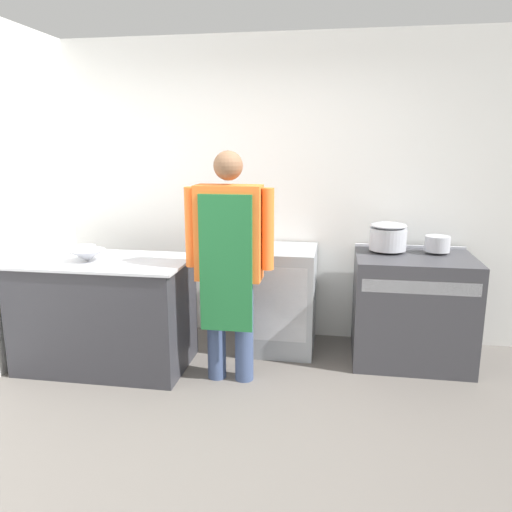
{
  "coord_description": "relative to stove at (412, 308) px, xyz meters",
  "views": [
    {
      "loc": [
        0.7,
        -2.5,
        1.77
      ],
      "look_at": [
        0.11,
        1.09,
        0.95
      ],
      "focal_mm": 35.0,
      "sensor_mm": 36.0,
      "label": 1
    }
  ],
  "objects": [
    {
      "name": "stock_pot",
      "position": [
        -0.21,
        0.13,
        0.58
      ],
      "size": [
        0.3,
        0.3,
        0.23
      ],
      "color": "#B2B5BC",
      "rests_on": "stove"
    },
    {
      "name": "wall_left",
      "position": [
        -3.2,
        -0.56,
        0.9
      ],
      "size": [
        0.05,
        8.0,
        2.7
      ],
      "color": "white",
      "rests_on": "ground_plane"
    },
    {
      "name": "ground_plane",
      "position": [
        -1.33,
        -1.56,
        -0.45
      ],
      "size": [
        14.0,
        14.0,
        0.0
      ],
      "primitive_type": "plane",
      "color": "#5B5651"
    },
    {
      "name": "sauce_pot",
      "position": [
        0.19,
        0.13,
        0.53
      ],
      "size": [
        0.2,
        0.2,
        0.13
      ],
      "color": "#B2B5BC",
      "rests_on": "stove"
    },
    {
      "name": "wall_back",
      "position": [
        -1.33,
        0.44,
        0.9
      ],
      "size": [
        8.0,
        0.05,
        2.7
      ],
      "color": "white",
      "rests_on": "ground_plane"
    },
    {
      "name": "person_cook",
      "position": [
        -1.4,
        -0.6,
        0.54
      ],
      "size": [
        0.66,
        0.24,
        1.72
      ],
      "color": "#38476B",
      "rests_on": "ground_plane"
    },
    {
      "name": "fridge_unit",
      "position": [
        -1.12,
        0.08,
        0.0
      ],
      "size": [
        0.64,
        0.63,
        0.9
      ],
      "color": "#93999E",
      "rests_on": "ground_plane"
    },
    {
      "name": "small_bowl",
      "position": [
        -2.69,
        -0.31,
        0.47
      ],
      "size": [
        0.18,
        0.18,
        0.06
      ],
      "color": "#B2B5BC",
      "rests_on": "prep_counter"
    },
    {
      "name": "stove",
      "position": [
        0.0,
        0.0,
        0.0
      ],
      "size": [
        0.93,
        0.73,
        0.91
      ],
      "color": "#38383D",
      "rests_on": "ground_plane"
    },
    {
      "name": "mixing_bowl",
      "position": [
        -2.53,
        -0.57,
        0.48
      ],
      "size": [
        0.28,
        0.28,
        0.09
      ],
      "color": "#B2B5BC",
      "rests_on": "prep_counter"
    },
    {
      "name": "prep_counter",
      "position": [
        -2.44,
        -0.51,
        -0.0
      ],
      "size": [
        1.37,
        0.75,
        0.88
      ],
      "color": "#2D2D33",
      "rests_on": "ground_plane"
    }
  ]
}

